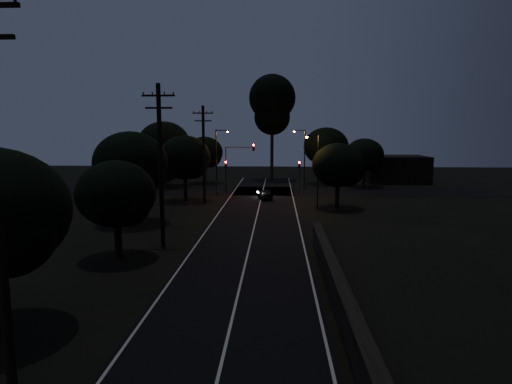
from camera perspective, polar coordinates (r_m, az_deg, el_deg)
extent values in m
plane|color=black|center=(15.72, -4.72, -22.19)|extent=(160.00, 160.00, 0.00)
cube|color=black|center=(36.35, -0.16, -4.34)|extent=(8.00, 70.00, 0.02)
cube|color=black|center=(56.02, 0.92, 0.14)|extent=(60.00, 8.00, 0.02)
cube|color=beige|center=(36.34, -0.16, -4.32)|extent=(0.12, 70.00, 0.01)
cube|color=beige|center=(36.73, -6.03, -4.23)|extent=(0.12, 70.00, 0.01)
cube|color=beige|center=(36.35, 5.77, -4.36)|extent=(0.12, 70.00, 0.01)
cube|color=black|center=(18.14, 11.69, -15.32)|extent=(0.40, 26.00, 1.50)
cube|color=black|center=(17.84, 11.77, -12.97)|extent=(0.55, 26.00, 0.10)
cube|color=black|center=(19.01, 22.23, -15.14)|extent=(6.50, 26.00, 1.20)
cylinder|color=black|center=(29.59, -12.60, 3.32)|extent=(0.30, 0.30, 11.00)
cube|color=black|center=(29.57, -12.89, 12.43)|extent=(2.20, 0.12, 0.12)
cube|color=black|center=(29.52, -12.84, 10.88)|extent=(1.80, 0.12, 0.12)
cylinder|color=black|center=(46.17, -6.98, 4.87)|extent=(0.30, 0.30, 10.50)
cube|color=black|center=(46.13, -7.08, 10.39)|extent=(2.20, 0.12, 0.12)
cube|color=black|center=(46.10, -7.06, 9.40)|extent=(1.80, 0.12, 0.12)
sphere|color=black|center=(18.18, -30.13, -4.48)|extent=(3.48, 3.48, 3.48)
cylinder|color=black|center=(28.11, -17.90, -6.17)|extent=(0.44, 0.44, 2.27)
ellipsoid|color=black|center=(27.54, -18.17, -0.22)|extent=(4.83, 4.83, 4.10)
sphere|color=black|center=(26.87, -16.81, -1.40)|extent=(2.90, 2.90, 2.90)
cylinder|color=black|center=(38.08, -16.15, -1.90)|extent=(0.44, 0.44, 2.88)
ellipsoid|color=black|center=(37.62, -16.38, 3.76)|extent=(6.22, 6.22, 5.28)
sphere|color=black|center=(36.73, -15.06, 2.74)|extent=(3.73, 3.73, 3.73)
cylinder|color=black|center=(48.99, -9.39, 0.44)|extent=(0.44, 0.44, 2.72)
ellipsoid|color=black|center=(48.63, -9.49, 4.57)|extent=(5.80, 5.80, 4.93)
sphere|color=black|center=(47.90, -8.43, 3.84)|extent=(3.48, 3.48, 3.48)
cylinder|color=black|center=(64.69, -6.83, 2.31)|extent=(0.44, 0.44, 2.57)
ellipsoid|color=black|center=(64.43, -6.89, 5.28)|extent=(5.50, 5.50, 4.68)
sphere|color=black|center=(63.76, -6.10, 4.76)|extent=(3.30, 3.30, 3.30)
cylinder|color=black|center=(61.82, -12.04, 2.30)|extent=(0.44, 0.44, 3.40)
ellipsoid|color=black|center=(61.53, -12.16, 6.37)|extent=(7.16, 7.16, 6.09)
sphere|color=black|center=(60.55, -11.17, 5.69)|extent=(4.30, 4.30, 4.30)
cylinder|color=black|center=(64.14, 9.24, 2.43)|extent=(0.44, 0.44, 3.06)
ellipsoid|color=black|center=(63.86, 9.32, 6.00)|extent=(6.58, 6.58, 5.59)
sphere|color=black|center=(63.38, 10.41, 5.36)|extent=(3.95, 3.95, 3.95)
cylinder|color=black|center=(61.99, 14.14, 1.83)|extent=(0.44, 0.44, 2.50)
ellipsoid|color=black|center=(61.72, 14.24, 4.83)|extent=(5.34, 5.34, 4.54)
sphere|color=black|center=(61.42, 15.18, 4.28)|extent=(3.20, 3.20, 3.20)
cylinder|color=black|center=(44.36, 10.77, -0.57)|extent=(0.44, 0.44, 2.47)
ellipsoid|color=black|center=(43.99, 10.88, 3.56)|extent=(5.25, 5.25, 4.46)
sphere|color=black|center=(43.66, 12.15, 2.79)|extent=(3.15, 3.15, 3.15)
cylinder|color=black|center=(68.51, 2.14, 5.45)|extent=(0.50, 0.50, 9.12)
sphere|color=black|center=(68.60, 2.18, 12.45)|extent=(7.29, 7.29, 7.29)
sphere|color=black|center=(68.45, 2.16, 9.95)|extent=(5.64, 5.64, 5.64)
cube|color=black|center=(69.22, -15.59, 3.22)|extent=(10.00, 8.00, 4.40)
cube|color=black|center=(69.11, 18.08, 2.94)|extent=(9.00, 7.00, 4.00)
cylinder|color=black|center=(54.18, -4.02, 1.53)|extent=(0.12, 0.12, 3.20)
cube|color=black|center=(53.98, -4.04, 3.69)|extent=(0.28, 0.22, 0.90)
sphere|color=#FF0705|center=(53.83, -4.06, 4.00)|extent=(0.22, 0.22, 0.22)
cylinder|color=black|center=(53.86, 5.75, 1.47)|extent=(0.12, 0.12, 3.20)
cube|color=black|center=(53.66, 5.78, 3.65)|extent=(0.28, 0.22, 0.90)
sphere|color=#FF0705|center=(53.51, 5.79, 3.95)|extent=(0.22, 0.22, 0.22)
cylinder|color=black|center=(54.08, -4.03, 2.48)|extent=(0.12, 0.12, 5.00)
cube|color=black|center=(53.54, -0.32, 5.98)|extent=(0.28, 0.22, 0.90)
sphere|color=#FF0705|center=(53.40, -0.33, 6.30)|extent=(0.22, 0.22, 0.22)
cube|color=black|center=(53.67, -2.20, 5.98)|extent=(3.50, 0.08, 0.08)
cylinder|color=black|center=(52.09, -5.29, 3.90)|extent=(0.16, 0.16, 8.00)
cube|color=black|center=(51.85, -4.58, 8.20)|extent=(1.40, 0.10, 0.10)
cube|color=black|center=(51.76, -3.80, 8.16)|extent=(0.35, 0.22, 0.12)
sphere|color=orange|center=(51.76, -3.80, 8.04)|extent=(0.26, 0.26, 0.26)
cylinder|color=black|center=(57.67, 6.48, 4.31)|extent=(0.16, 0.16, 8.00)
cube|color=black|center=(57.49, 5.84, 8.19)|extent=(1.40, 0.10, 0.10)
cube|color=black|center=(57.46, 5.14, 8.15)|extent=(0.35, 0.22, 0.12)
sphere|color=orange|center=(57.46, 5.14, 8.05)|extent=(0.26, 0.26, 0.26)
cylinder|color=black|center=(43.82, 8.27, 2.69)|extent=(0.16, 0.16, 7.50)
cube|color=black|center=(43.56, 7.57, 7.49)|extent=(1.20, 0.10, 0.10)
cube|color=black|center=(43.52, 6.78, 7.43)|extent=(0.35, 0.22, 0.12)
sphere|color=orange|center=(43.52, 6.78, 7.30)|extent=(0.26, 0.26, 0.26)
imported|color=black|center=(49.44, 1.24, -0.29)|extent=(2.05, 3.65, 1.17)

